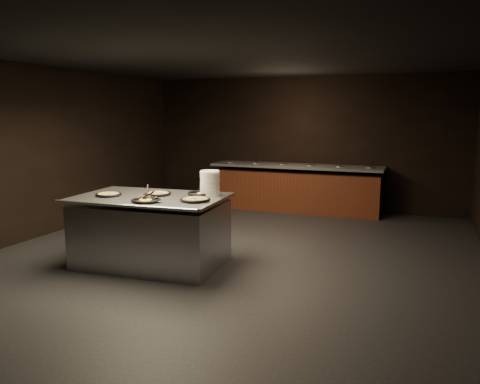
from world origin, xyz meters
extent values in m
cube|color=black|center=(0.00, 0.00, -0.01)|extent=(7.00, 8.00, 0.01)
cube|color=black|center=(0.00, 0.00, 2.90)|extent=(7.00, 8.00, 0.01)
cube|color=black|center=(0.00, 4.00, 1.45)|extent=(7.00, 0.01, 2.90)
cube|color=black|center=(-3.50, 0.00, 1.45)|extent=(0.01, 8.00, 2.90)
cube|color=#5D2D16|center=(0.00, 3.58, 0.43)|extent=(3.60, 0.75, 0.85)
cube|color=#5A5A5E|center=(0.00, 3.58, 0.97)|extent=(3.70, 0.83, 0.05)
cube|color=#3A1C0D|center=(0.00, 3.58, 0.04)|extent=(3.60, 0.69, 0.08)
cylinder|color=#B0B2B7|center=(-1.55, 3.58, 0.98)|extent=(0.22, 0.22, 0.08)
cylinder|color=olive|center=(-1.55, 3.58, 1.00)|extent=(0.19, 0.19, 0.02)
cylinder|color=black|center=(-1.52, 3.56, 1.09)|extent=(0.04, 0.10, 0.19)
cylinder|color=#B0B2B7|center=(-0.93, 3.58, 0.98)|extent=(0.22, 0.22, 0.08)
cylinder|color=olive|center=(-0.93, 3.58, 1.00)|extent=(0.19, 0.19, 0.02)
cylinder|color=black|center=(-0.90, 3.56, 1.09)|extent=(0.04, 0.10, 0.19)
cylinder|color=#B0B2B7|center=(-0.31, 3.58, 0.98)|extent=(0.22, 0.22, 0.08)
cylinder|color=olive|center=(-0.31, 3.58, 1.00)|extent=(0.19, 0.19, 0.02)
cylinder|color=black|center=(-0.28, 3.56, 1.09)|extent=(0.04, 0.10, 0.19)
cylinder|color=#B0B2B7|center=(0.31, 3.58, 0.98)|extent=(0.22, 0.22, 0.08)
cylinder|color=olive|center=(0.31, 3.58, 1.00)|extent=(0.19, 0.19, 0.02)
cylinder|color=black|center=(0.34, 3.56, 1.09)|extent=(0.04, 0.10, 0.19)
cylinder|color=#B0B2B7|center=(0.93, 3.58, 0.98)|extent=(0.22, 0.22, 0.08)
cylinder|color=olive|center=(0.93, 3.58, 1.00)|extent=(0.19, 0.19, 0.02)
cylinder|color=black|center=(0.96, 3.56, 1.09)|extent=(0.04, 0.10, 0.19)
cylinder|color=#B0B2B7|center=(1.55, 3.58, 0.98)|extent=(0.22, 0.22, 0.08)
cylinder|color=olive|center=(1.55, 3.58, 1.00)|extent=(0.19, 0.19, 0.02)
cylinder|color=black|center=(1.58, 3.56, 1.09)|extent=(0.04, 0.10, 0.19)
cube|color=#B0B2B7|center=(-0.89, -0.79, 0.44)|extent=(2.01, 1.31, 0.87)
cube|color=#B0B2B7|center=(-0.89, -0.79, 0.95)|extent=(2.10, 1.40, 0.04)
cylinder|color=#B0B2B7|center=(-0.89, -1.43, 0.95)|extent=(2.02, 0.18, 0.04)
cylinder|color=white|center=(-0.16, -0.43, 1.14)|extent=(0.27, 0.27, 0.34)
cylinder|color=black|center=(-1.43, -0.99, 0.97)|extent=(0.33, 0.33, 0.01)
torus|color=black|center=(-1.43, -0.99, 0.99)|extent=(0.35, 0.35, 0.04)
torus|color=#945326|center=(-1.43, -0.99, 0.99)|extent=(0.29, 0.29, 0.03)
cylinder|color=#AD9945|center=(-1.43, -0.99, 0.99)|extent=(0.25, 0.25, 0.02)
cube|color=black|center=(-1.43, -0.99, 1.00)|extent=(0.16, 0.20, 0.00)
cube|color=black|center=(-1.43, -0.99, 1.00)|extent=(0.20, 0.16, 0.00)
cylinder|color=black|center=(-0.84, -0.68, 0.97)|extent=(0.33, 0.33, 0.01)
torus|color=black|center=(-0.84, -0.68, 0.99)|extent=(0.36, 0.36, 0.04)
torus|color=#945326|center=(-0.84, -0.68, 0.99)|extent=(0.29, 0.29, 0.03)
cylinder|color=#AD9945|center=(-0.84, -0.68, 0.99)|extent=(0.25, 0.25, 0.02)
cube|color=black|center=(-0.84, -0.68, 1.00)|extent=(0.10, 0.23, 0.00)
cube|color=black|center=(-0.84, -0.68, 1.00)|extent=(0.23, 0.10, 0.00)
cylinder|color=black|center=(-0.30, -0.44, 0.97)|extent=(0.34, 0.34, 0.01)
torus|color=black|center=(-0.30, -0.44, 0.99)|extent=(0.37, 0.37, 0.04)
cylinder|color=black|center=(-0.71, -1.18, 0.97)|extent=(0.35, 0.35, 0.01)
torus|color=black|center=(-0.71, -1.18, 0.99)|extent=(0.38, 0.38, 0.04)
cylinder|color=black|center=(-0.15, -0.90, 0.97)|extent=(0.37, 0.37, 0.01)
torus|color=black|center=(-0.15, -0.90, 0.99)|extent=(0.40, 0.40, 0.04)
torus|color=#945326|center=(-0.15, -0.90, 0.99)|extent=(0.33, 0.33, 0.03)
cylinder|color=#AD9945|center=(-0.15, -0.90, 0.99)|extent=(0.29, 0.29, 0.02)
cube|color=black|center=(-0.15, -0.90, 1.00)|extent=(0.24, 0.18, 0.00)
cube|color=black|center=(-0.15, -0.90, 1.00)|extent=(0.18, 0.24, 0.00)
cube|color=#B0B2B7|center=(-1.00, -0.73, 0.99)|extent=(0.13, 0.14, 0.00)
cylinder|color=black|center=(-0.90, -0.85, 1.06)|extent=(0.11, 0.17, 0.13)
cylinder|color=#B0B2B7|center=(-0.95, -0.79, 1.02)|extent=(0.06, 0.09, 0.08)
cube|color=#B0B2B7|center=(-0.52, -1.19, 0.99)|extent=(0.11, 0.09, 0.00)
cylinder|color=black|center=(-0.67, -1.18, 1.06)|extent=(0.19, 0.04, 0.12)
cylinder|color=#B0B2B7|center=(-0.60, -1.18, 1.02)|extent=(0.10, 0.02, 0.07)
camera|label=1|loc=(2.57, -6.20, 2.07)|focal=35.00mm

